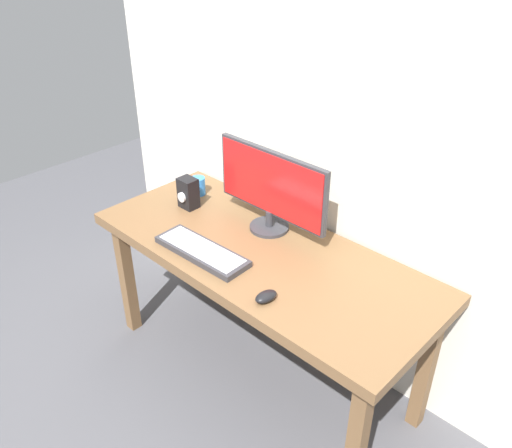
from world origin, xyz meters
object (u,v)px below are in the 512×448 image
at_px(desk, 261,265).
at_px(coffee_mug, 198,186).
at_px(audio_controller, 188,193).
at_px(keyboard_primary, 202,251).
at_px(mouse, 266,297).
at_px(monitor, 271,188).

distance_m(desk, coffee_mug, 0.62).
bearing_deg(audio_controller, coffee_mug, 119.32).
bearing_deg(keyboard_primary, coffee_mug, 140.58).
bearing_deg(mouse, coffee_mug, 162.09).
relative_size(monitor, coffee_mug, 6.51).
relative_size(desk, audio_controller, 10.35).
distance_m(desk, keyboard_primary, 0.27).
relative_size(mouse, audio_controller, 0.61).
relative_size(desk, monitor, 2.64).
height_order(desk, coffee_mug, coffee_mug).
xyz_separation_m(desk, audio_controller, (-0.52, 0.03, 0.16)).
distance_m(monitor, mouse, 0.56).
xyz_separation_m(monitor, coffee_mug, (-0.50, -0.01, -0.16)).
bearing_deg(keyboard_primary, monitor, 79.48).
xyz_separation_m(monitor, audio_controller, (-0.43, -0.13, -0.13)).
height_order(desk, mouse, mouse).
height_order(desk, keyboard_primary, keyboard_primary).
bearing_deg(mouse, keyboard_primary, -178.16).
height_order(monitor, coffee_mug, monitor).
height_order(monitor, keyboard_primary, monitor).
xyz_separation_m(keyboard_primary, coffee_mug, (-0.43, 0.35, 0.03)).
bearing_deg(coffee_mug, keyboard_primary, -39.42).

